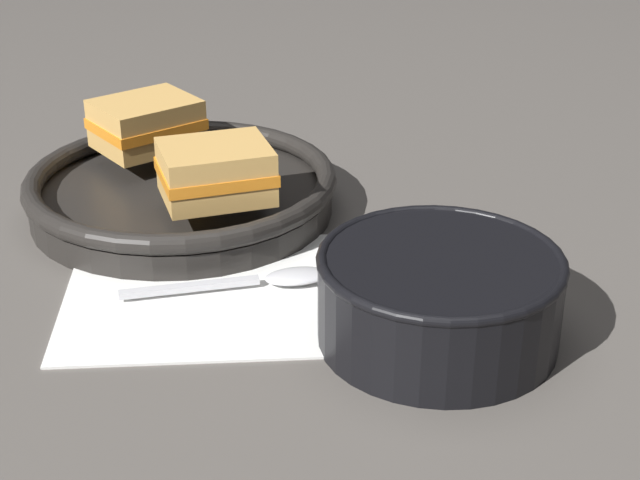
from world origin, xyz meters
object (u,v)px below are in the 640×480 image
(sandwich_near_left, at_px, (216,172))
(skillet, at_px, (182,191))
(sandwich_near_right, at_px, (146,124))
(spoon, at_px, (263,279))
(soup_bowl, at_px, (439,292))

(sandwich_near_left, bearing_deg, skillet, 125.49)
(sandwich_near_left, height_order, sandwich_near_right, same)
(skillet, relative_size, sandwich_near_right, 2.38)
(spoon, distance_m, sandwich_near_right, 0.24)
(sandwich_near_left, bearing_deg, spoon, -60.24)
(sandwich_near_left, distance_m, sandwich_near_right, 0.14)
(spoon, xyz_separation_m, sandwich_near_right, (-0.13, 0.20, 0.06))
(soup_bowl, distance_m, skillet, 0.30)
(spoon, bearing_deg, sandwich_near_left, 104.07)
(sandwich_near_right, bearing_deg, soup_bowl, -45.67)
(soup_bowl, distance_m, sandwich_near_left, 0.24)
(soup_bowl, distance_m, sandwich_near_right, 0.38)
(skillet, bearing_deg, soup_bowl, -43.61)
(spoon, relative_size, skillet, 0.56)
(spoon, bearing_deg, soup_bowl, -43.63)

